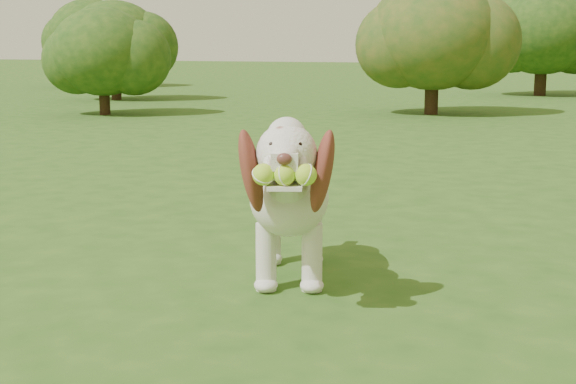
% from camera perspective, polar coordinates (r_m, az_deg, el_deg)
% --- Properties ---
extents(ground, '(80.00, 80.00, 0.00)m').
position_cam_1_polar(ground, '(2.96, -12.53, -8.04)').
color(ground, '#274F16').
rests_on(ground, ground).
extents(dog, '(0.60, 1.02, 0.68)m').
position_cam_1_polar(dog, '(3.11, 0.14, 0.02)').
color(dog, silver).
rests_on(dog, ground).
extents(shrub_a, '(1.37, 1.37, 1.42)m').
position_cam_1_polar(shrub_a, '(11.09, -13.05, 9.67)').
color(shrub_a, '#382314').
rests_on(shrub_a, ground).
extents(shrub_g, '(1.88, 1.88, 1.95)m').
position_cam_1_polar(shrub_g, '(18.72, -13.81, 10.78)').
color(shrub_g, '#382314').
rests_on(shrub_g, ground).
extents(shrub_b, '(1.75, 1.75, 1.82)m').
position_cam_1_polar(shrub_b, '(11.05, 10.30, 10.98)').
color(shrub_b, '#382314').
rests_on(shrub_b, ground).
extents(shrub_i, '(2.09, 2.09, 2.17)m').
position_cam_1_polar(shrub_i, '(15.68, 17.71, 11.20)').
color(shrub_i, '#382314').
rests_on(shrub_i, ground).
extents(shrub_e, '(1.62, 1.62, 1.67)m').
position_cam_1_polar(shrub_e, '(14.10, -12.24, 10.42)').
color(shrub_e, '#382314').
rests_on(shrub_e, ground).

